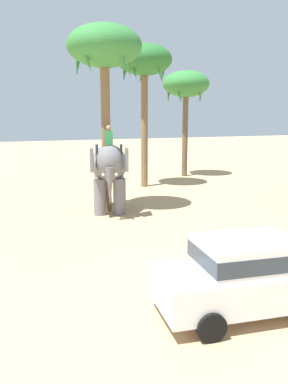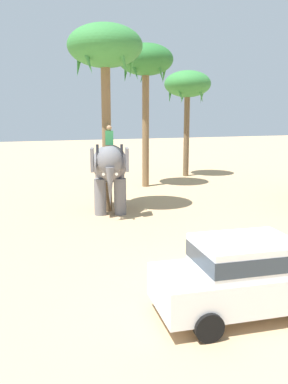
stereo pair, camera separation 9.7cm
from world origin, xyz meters
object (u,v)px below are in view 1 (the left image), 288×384
at_px(car_sedan_foreground, 248,273).
at_px(palm_tree_behind_elephant, 144,64).
at_px(palm_tree_left_of_road, 186,87).
at_px(palm_tree_near_hut, 104,51).
at_px(elephant_with_mahout, 109,168).

distance_m(car_sedan_foreground, palm_tree_behind_elephant, 17.13).
xyz_separation_m(car_sedan_foreground, palm_tree_left_of_road, (7.85, 18.40, 5.28)).
bearing_deg(palm_tree_behind_elephant, palm_tree_near_hut, -126.51).
relative_size(palm_tree_behind_elephant, palm_tree_left_of_road, 1.15).
xyz_separation_m(palm_tree_near_hut, palm_tree_left_of_road, (8.08, 8.12, -0.75)).
relative_size(car_sedan_foreground, palm_tree_behind_elephant, 0.51).
bearing_deg(palm_tree_behind_elephant, car_sedan_foreground, -103.24).
distance_m(car_sedan_foreground, palm_tree_near_hut, 11.92).
height_order(palm_tree_behind_elephant, palm_tree_near_hut, palm_tree_behind_elephant).
bearing_deg(palm_tree_behind_elephant, elephant_with_mahout, -125.46).
xyz_separation_m(elephant_with_mahout, palm_tree_behind_elephant, (3.77, 5.30, 5.21)).
bearing_deg(palm_tree_near_hut, palm_tree_behind_elephant, 53.49).
height_order(elephant_with_mahout, palm_tree_left_of_road, palm_tree_left_of_road).
xyz_separation_m(car_sedan_foreground, elephant_with_mahout, (-0.12, 10.22, 1.06)).
bearing_deg(palm_tree_near_hut, elephant_with_mahout, -31.36).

